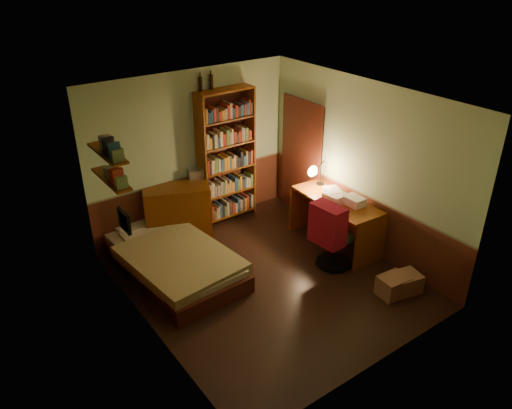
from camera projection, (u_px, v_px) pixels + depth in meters
floor at (266, 280)px, 7.08m from camera, size 3.50×4.00×0.02m
ceiling at (268, 99)px, 5.87m from camera, size 3.50×4.00×0.02m
wall_back at (191, 152)px, 7.92m from camera, size 3.50×0.02×2.60m
wall_left at (141, 239)px, 5.56m from camera, size 0.02×4.00×2.60m
wall_right at (362, 167)px, 7.39m from camera, size 0.02×4.00×2.60m
wall_front at (387, 271)px, 5.03m from camera, size 3.50×0.02×2.60m
doorway at (302, 159)px, 8.44m from camera, size 0.06×0.90×2.00m
door_trim at (301, 160)px, 8.42m from camera, size 0.02×0.98×2.08m
bed at (172, 251)px, 7.12m from camera, size 1.30×2.28×0.66m
dresser at (178, 212)px, 7.91m from camera, size 1.14×0.85×0.91m
mini_stereo at (196, 173)px, 7.98m from camera, size 0.31×0.27×0.14m
bookshelf at (226, 157)px, 8.17m from camera, size 0.97×0.32×2.26m
bottle_left at (201, 84)px, 7.50m from camera, size 0.08×0.08×0.22m
bottle_right at (211, 82)px, 7.59m from camera, size 0.08×0.08×0.22m
desk at (335, 222)px, 7.74m from camera, size 0.70×1.53×0.80m
paper_stack at (333, 193)px, 7.61m from camera, size 0.31×0.35×0.12m
desk_lamp at (321, 166)px, 7.87m from camera, size 0.20×0.20×0.64m
office_chair at (336, 237)px, 7.21m from camera, size 0.51×0.45×0.95m
red_jacket at (328, 194)px, 6.72m from camera, size 0.38×0.55×0.59m
wall_shelf_lower at (111, 179)px, 6.28m from camera, size 0.20×0.90×0.03m
wall_shelf_upper at (107, 153)px, 6.12m from camera, size 0.20×0.90×0.03m
framed_picture at (124, 221)px, 6.04m from camera, size 0.04×0.32×0.26m
cardboard_box_a at (393, 286)px, 6.71m from camera, size 0.40×0.33×0.28m
cardboard_box_b at (405, 283)px, 6.79m from camera, size 0.44×0.39×0.27m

